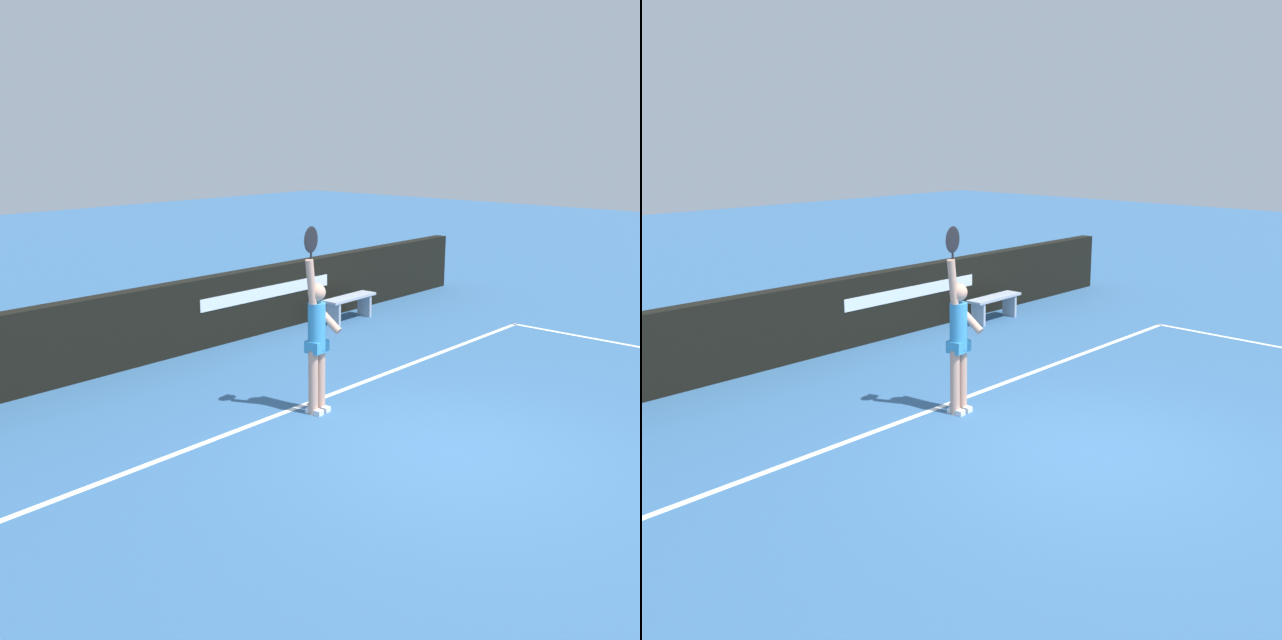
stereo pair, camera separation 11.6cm
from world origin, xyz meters
TOP-DOWN VIEW (x-y plane):
  - ground_plane at (0.00, 0.00)m, footprint 60.00×60.00m
  - court_lines at (0.00, -0.47)m, footprint 12.07×5.74m
  - back_wall at (0.00, 5.62)m, footprint 16.61×0.28m
  - tennis_player at (-0.16, 2.01)m, footprint 0.46×0.49m
  - tennis_ball at (-0.19, 2.07)m, footprint 0.07×0.07m
  - courtside_bench_near at (4.03, 4.96)m, footprint 1.33×0.40m

SIDE VIEW (x-z plane):
  - ground_plane at x=0.00m, z-range 0.00..0.00m
  - court_lines at x=0.00m, z-range 0.00..0.00m
  - courtside_bench_near at x=4.03m, z-range 0.12..0.62m
  - back_wall at x=0.00m, z-range 0.00..1.24m
  - tennis_player at x=-0.16m, z-range -0.21..2.32m
  - tennis_ball at x=-0.19m, z-range 2.34..2.41m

